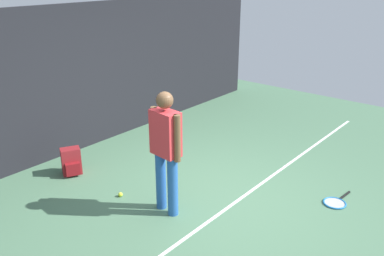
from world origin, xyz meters
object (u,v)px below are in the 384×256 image
Objects in this scene: tennis_racket at (336,202)px; backpack at (71,162)px; tennis_player at (166,146)px; tennis_ball_near_player at (120,195)px.

tennis_racket is 4.09m from backpack.
tennis_player reaches higher than backpack.
tennis_player is 2.58m from tennis_racket.
backpack reaches higher than tennis_racket.
tennis_player is 25.76× the size of tennis_ball_near_player.
tennis_racket is at bearing -35.50° from backpack.
backpack is at bearing -56.90° from tennis_racket.
tennis_player is 2.08m from backpack.
backpack is 1.16m from tennis_ball_near_player.
tennis_player is at bearing -39.59° from tennis_racket.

